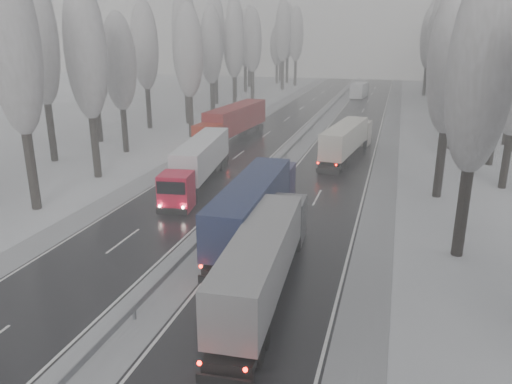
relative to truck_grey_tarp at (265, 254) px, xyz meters
The scene contains 56 objects.
ground 9.86m from the truck_grey_tarp, 122.27° to the right, with size 260.00×260.00×0.00m, color silver.
carriageway_right 21.97m from the truck_grey_tarp, 89.70° to the left, with size 7.50×200.00×0.03m, color black.
carriageway_left 24.30m from the truck_grey_tarp, 115.41° to the left, with size 7.50×200.00×0.03m, color black.
median_slush 22.56m from the truck_grey_tarp, 103.22° to the left, with size 3.00×200.00×0.04m, color #A1A5A9.
shoulder_right 22.55m from the truck_grey_tarp, 76.96° to the left, with size 2.40×200.00×0.04m, color #A1A5A9.
shoulder_left 26.79m from the truck_grey_tarp, 125.05° to the left, with size 2.40×200.00×0.04m, color #A1A5A9.
median_guardrail 22.50m from the truck_grey_tarp, 103.23° to the left, with size 0.12×200.00×0.76m.
tree_16 15.06m from the truck_grey_tarp, 37.27° to the left, with size 3.60×3.60×16.53m.
tree_18 22.75m from the truck_grey_tarp, 63.63° to the left, with size 3.60×3.60×16.58m.
tree_20 30.94m from the truck_grey_tarp, 64.73° to the left, with size 3.60×3.60×15.71m.
tree_21 35.84m from the truck_grey_tarp, 64.22° to the left, with size 3.60×3.60×18.62m.
tree_22 40.13m from the truck_grey_tarp, 72.40° to the left, with size 3.60×3.60×15.86m.
tree_24 46.08m from the truck_grey_tarp, 73.43° to the left, with size 3.60×3.60×20.49m.
tree_26 55.47m from the truck_grey_tarp, 76.84° to the left, with size 3.60×3.60×18.78m.
tree_27 61.09m from the truck_grey_tarp, 71.08° to the left, with size 3.60×3.60×17.62m.
tree_28 65.63m from the truck_grey_tarp, 80.04° to the left, with size 3.60×3.60×19.62m.
tree_29 70.96m from the truck_grey_tarp, 74.68° to the left, with size 3.60×3.60×18.11m.
tree_30 75.03m from the truck_grey_tarp, 81.17° to the left, with size 3.60×3.60×17.86m.
tree_31 80.08m from the truck_grey_tarp, 77.40° to the left, with size 3.60×3.60×18.58m.
tree_32 82.38m from the truck_grey_tarp, 81.93° to the left, with size 3.60×3.60×17.33m.
tree_33 86.62m from the truck_grey_tarp, 80.24° to the left, with size 3.60×3.60×14.33m.
tree_34 89.29m from the truck_grey_tarp, 83.15° to the left, with size 3.60×3.60×17.63m.
tree_35 94.77m from the truck_grey_tarp, 77.87° to the left, with size 3.60×3.60×18.25m.
tree_36 99.34m from the truck_grey_tarp, 83.08° to the left, with size 3.60×3.60×20.23m.
tree_37 104.10m from the truck_grey_tarp, 79.51° to the left, with size 3.60×3.60×16.37m.
tree_38 109.84m from the truck_grey_tarp, 82.86° to the left, with size 3.60×3.60×17.97m.
tree_39 114.08m from the truck_grey_tarp, 81.71° to the left, with size 3.60×3.60×16.19m.
tree_56 23.28m from the truck_grey_tarp, 159.12° to the left, with size 3.60×3.60×18.12m.
tree_58 27.57m from the truck_grey_tarp, 140.96° to the left, with size 3.60×3.60×17.21m.
tree_59 35.95m from the truck_grey_tarp, 143.82° to the left, with size 3.60×3.60×18.41m.
tree_60 35.47m from the truck_grey_tarp, 131.28° to the left, with size 3.60×3.60×14.84m.
tree_61 42.09m from the truck_grey_tarp, 133.63° to the left, with size 3.60×3.60×13.95m.
tree_62 41.21m from the truck_grey_tarp, 118.19° to the left, with size 3.60×3.60×16.04m.
tree_63 48.70m from the truck_grey_tarp, 124.28° to the left, with size 3.60×3.60×16.88m.
tree_64 50.95m from the truck_grey_tarp, 117.69° to the left, with size 3.60×3.60×15.42m.
tree_65 55.70m from the truck_grey_tarp, 117.41° to the left, with size 3.60×3.60×19.48m.
tree_66 59.50m from the truck_grey_tarp, 113.25° to the left, with size 3.60×3.60×15.23m.
tree_67 63.85m from the truck_grey_tarp, 112.98° to the left, with size 3.60×3.60×17.09m.
tree_68 65.29m from the truck_grey_tarp, 109.60° to the left, with size 3.60×3.60×16.65m.
tree_69 70.94m from the truck_grey_tarp, 112.23° to the left, with size 3.60×3.60×19.35m.
tree_70 74.75m from the truck_grey_tarp, 106.81° to the left, with size 3.60×3.60×17.09m.
tree_71 80.19m from the truck_grey_tarp, 109.26° to the left, with size 3.60×3.60×19.61m.
tree_72 84.27m from the truck_grey_tarp, 106.66° to the left, with size 3.60×3.60×15.11m.
tree_73 89.05m from the truck_grey_tarp, 107.71° to the left, with size 3.60×3.60×17.22m.
tree_74 93.99m from the truck_grey_tarp, 102.49° to the left, with size 3.60×3.60×19.68m.
tree_75 100.09m from the truck_grey_tarp, 107.13° to the left, with size 3.60×3.60×18.60m.
tree_76 102.86m from the truck_grey_tarp, 100.80° to the left, with size 3.60×3.60×18.55m.
tree_77 107.72m from the truck_grey_tarp, 103.34° to the left, with size 3.60×3.60×14.32m.
tree_78 110.05m from the truck_grey_tarp, 101.96° to the left, with size 3.60×3.60×19.55m.
tree_79 114.40m from the truck_grey_tarp, 102.90° to the left, with size 3.60×3.60×17.07m.
truck_grey_tarp is the anchor object (origin of this frame).
truck_blue_box 7.61m from the truck_grey_tarp, 109.42° to the left, with size 2.83×15.49×3.95m.
truck_cream_box 29.88m from the truck_grey_tarp, 88.23° to the left, with size 4.02×14.48×3.68m.
box_truck_distant 80.94m from the truck_grey_tarp, 91.39° to the left, with size 3.23×8.16×2.97m.
truck_red_white 19.63m from the truck_grey_tarp, 121.74° to the left, with size 4.16×14.70×3.74m.
truck_red_red 36.62m from the truck_grey_tarp, 110.97° to the left, with size 4.03×16.58×4.22m.
Camera 1 is at (10.94, -13.86, 12.78)m, focal length 35.00 mm.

